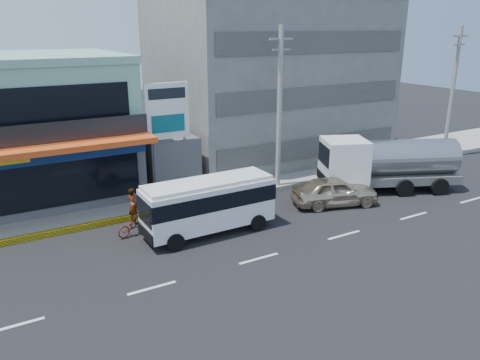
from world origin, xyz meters
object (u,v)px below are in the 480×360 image
shop_building (18,132)px  minibus (209,202)px  concrete_building (267,66)px  billboard (167,117)px  utility_pole_near (279,109)px  utility_pole_far (452,91)px  tanker_truck (385,163)px  motorcycle_rider (134,219)px  sedan (335,191)px  satellite_dish (165,134)px

shop_building → minibus: shop_building is taller
concrete_building → billboard: bearing=-151.1°
billboard → utility_pole_near: bearing=-15.5°
concrete_building → utility_pole_far: 14.32m
billboard → tanker_truck: 13.61m
utility_pole_near → tanker_truck: 7.43m
utility_pole_near → tanker_truck: bearing=-31.3°
utility_pole_far → motorcycle_rider: bearing=-175.3°
utility_pole_near → utility_pole_far: (16.00, 0.00, 0.00)m
utility_pole_far → minibus: bearing=-170.6°
sedan → utility_pole_far: bearing=-57.6°
tanker_truck → motorcycle_rider: bearing=175.3°
shop_building → satellite_dish: 8.54m
concrete_building → utility_pole_near: bearing=-117.8°
utility_pole_far → sedan: bearing=-165.0°
concrete_building → utility_pole_far: concrete_building is taller
utility_pole_near → concrete_building: bearing=62.2°
minibus → tanker_truck: size_ratio=0.75×
sedan → satellite_dish: bearing=61.5°
shop_building → utility_pole_far: bearing=-12.3°
minibus → tanker_truck: (12.35, 0.33, 0.15)m
utility_pole_near → utility_pole_far: size_ratio=1.00×
concrete_building → motorcycle_rider: size_ratio=6.55×
utility_pole_near → minibus: (-6.69, -3.77, -3.50)m
utility_pole_far → billboard: bearing=175.4°
billboard → shop_building: bearing=147.7°
satellite_dish → tanker_truck: (11.66, -7.04, -1.77)m
minibus → sedan: size_ratio=1.34×
billboard → utility_pole_far: 22.57m
concrete_building → shop_building: bearing=-176.6°
shop_building → utility_pole_near: size_ratio=1.24×
satellite_dish → billboard: billboard is taller
utility_pole_near → tanker_truck: (5.66, -3.44, -3.35)m
billboard → sedan: 10.52m
satellite_dish → minibus: size_ratio=0.23×
utility_pole_near → minibus: bearing=-150.6°
billboard → utility_pole_far: (22.50, -1.80, 0.22)m
shop_building → concrete_building: bearing=3.4°
minibus → sedan: (8.00, -0.17, -0.80)m
utility_pole_far → minibus: (-22.69, -3.77, -3.50)m
sedan → concrete_building: bearing=4.3°
tanker_truck → concrete_building: bearing=98.6°
concrete_building → motorcycle_rider: 18.15m
utility_pole_far → tanker_truck: (-10.34, -3.44, -3.35)m
concrete_building → minibus: 16.50m
concrete_building → minibus: concrete_building is taller
sedan → tanker_truck: bearing=-66.1°
minibus → sedan: minibus is taller
satellite_dish → sedan: (7.32, -7.54, -2.73)m
satellite_dish → sedan: satellite_dish is taller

